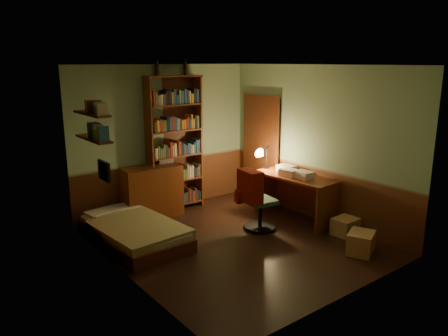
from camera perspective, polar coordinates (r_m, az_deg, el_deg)
floor at (r=6.68m, az=1.33°, el=-9.70°), size 3.50×4.00×0.02m
ceiling at (r=6.12m, az=1.47°, el=13.40°), size 3.50×4.00×0.02m
wall_back at (r=7.91m, az=-7.83°, el=3.82°), size 3.50×0.02×2.60m
wall_left at (r=5.37m, az=-13.36°, el=-1.17°), size 0.02×4.00×2.60m
wall_right at (r=7.49m, az=11.94°, el=3.09°), size 0.02×4.00×2.60m
wall_front at (r=4.93m, az=16.29°, el=-2.71°), size 3.50×0.02×2.60m
doorway at (r=8.40m, az=4.93°, el=2.40°), size 0.06×0.90×2.00m
door_trim at (r=8.38m, az=4.75°, el=2.38°), size 0.02×0.98×2.08m
bed at (r=6.72m, az=-11.75°, el=-7.26°), size 1.03×1.86×0.55m
dresser at (r=7.69m, az=-9.46°, el=-3.04°), size 1.04×0.57×0.90m
mini_stereo at (r=7.83m, az=-7.80°, el=1.26°), size 0.29×0.24×0.14m
bookshelf at (r=7.84m, az=-6.49°, el=3.09°), size 1.05×0.39×2.41m
bottle_left at (r=7.69m, az=-8.73°, el=12.77°), size 0.08×0.08×0.24m
bottle_right at (r=7.98m, az=-5.07°, el=12.87°), size 0.07×0.07×0.23m
desk at (r=7.55m, az=9.18°, el=-3.84°), size 0.69×1.48×0.77m
paper_stack at (r=7.40m, az=8.48°, el=-0.59°), size 0.25×0.32×0.12m
desk_lamp at (r=7.83m, az=5.58°, el=2.41°), size 0.22×0.22×0.68m
office_chair at (r=7.04m, az=4.78°, el=-4.66°), size 0.48×0.43×0.86m
red_jacket at (r=6.65m, az=4.20°, el=0.36°), size 0.39×0.49×0.51m
wall_shelf_lower at (r=6.35m, az=-16.67°, el=3.68°), size 0.20×0.90×0.03m
wall_shelf_upper at (r=6.30m, az=-16.89°, el=6.81°), size 0.20×0.90×0.03m
framed_picture at (r=5.93m, az=-15.40°, el=-0.38°), size 0.04×0.32×0.26m
cardboard_box_a at (r=6.54m, az=17.45°, el=-9.31°), size 0.51×0.47×0.31m
cardboard_box_b at (r=7.15m, az=15.54°, el=-7.36°), size 0.39×0.33×0.27m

